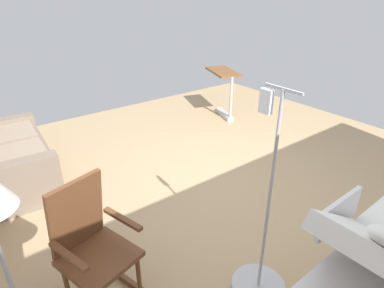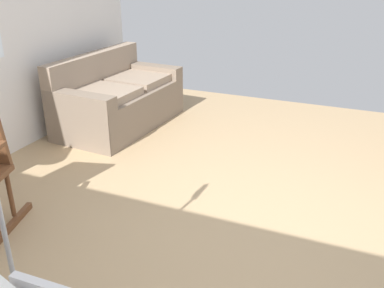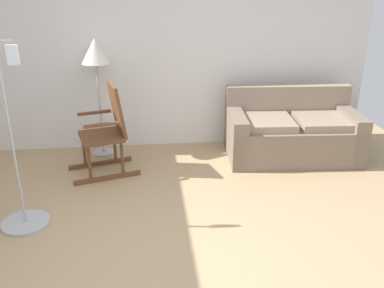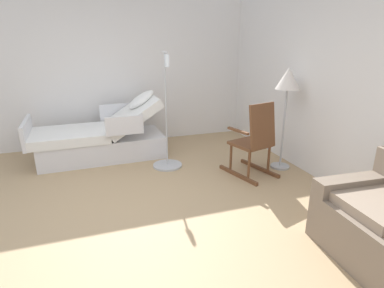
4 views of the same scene
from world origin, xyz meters
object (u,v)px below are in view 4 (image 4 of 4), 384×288
Objects in this scene: floor_lamp at (288,86)px; iv_pole at (167,151)px; rocking_chair at (255,141)px; hospital_bed at (102,139)px.

floor_lamp is 0.88× the size of iv_pole.
floor_lamp is 1.97m from iv_pole.
floor_lamp is (-0.12, 0.54, 0.72)m from rocking_chair.
iv_pole is (0.75, 0.90, -0.06)m from hospital_bed.
floor_lamp is at bearing 62.20° from hospital_bed.
hospital_bed is 1.23× the size of iv_pole.
iv_pole reaches higher than floor_lamp.
hospital_bed is 1.98× the size of rocking_chair.
rocking_chair is 1.30m from iv_pole.
iv_pole is at bearing -109.75° from floor_lamp.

